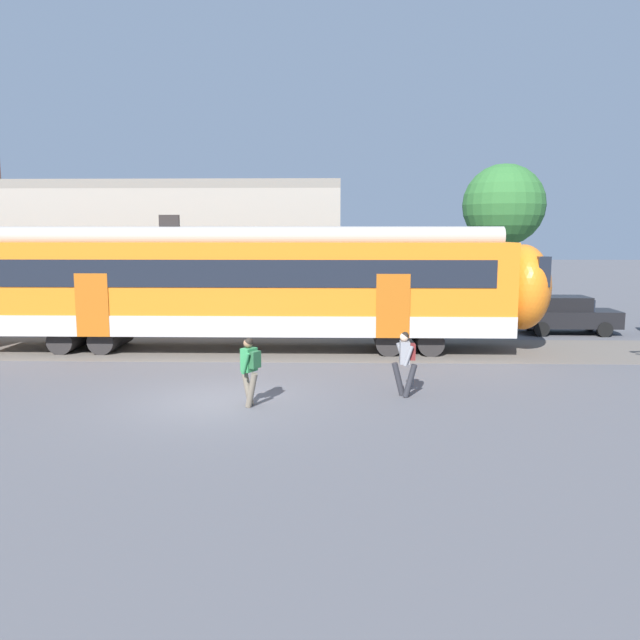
{
  "coord_description": "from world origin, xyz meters",
  "views": [
    {
      "loc": [
        2.87,
        -14.91,
        4.15
      ],
      "look_at": [
        2.39,
        3.06,
        1.6
      ],
      "focal_mm": 35.0,
      "sensor_mm": 36.0,
      "label": 1
    }
  ],
  "objects_px": {
    "commuter_train": "(8,286)",
    "pedestrian_grey": "(405,358)",
    "pedestrian_green": "(250,366)",
    "parked_car_black": "(566,315)"
  },
  "relations": [
    {
      "from": "commuter_train",
      "to": "pedestrian_grey",
      "type": "bearing_deg",
      "value": -25.0
    },
    {
      "from": "parked_car_black",
      "to": "pedestrian_green",
      "type": "bearing_deg",
      "value": -135.93
    },
    {
      "from": "commuter_train",
      "to": "pedestrian_grey",
      "type": "relative_size",
      "value": 22.83
    },
    {
      "from": "parked_car_black",
      "to": "pedestrian_grey",
      "type": "bearing_deg",
      "value": -127.24
    },
    {
      "from": "commuter_train",
      "to": "pedestrian_green",
      "type": "distance_m",
      "value": 12.07
    },
    {
      "from": "pedestrian_green",
      "to": "pedestrian_grey",
      "type": "distance_m",
      "value": 3.93
    },
    {
      "from": "pedestrian_green",
      "to": "pedestrian_grey",
      "type": "xyz_separation_m",
      "value": [
        3.8,
        1.01,
        0.0
      ]
    },
    {
      "from": "pedestrian_green",
      "to": "parked_car_black",
      "type": "xyz_separation_m",
      "value": [
        11.47,
        11.1,
        -0.21
      ]
    },
    {
      "from": "commuter_train",
      "to": "parked_car_black",
      "type": "height_order",
      "value": "commuter_train"
    },
    {
      "from": "pedestrian_green",
      "to": "pedestrian_grey",
      "type": "height_order",
      "value": "same"
    }
  ]
}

